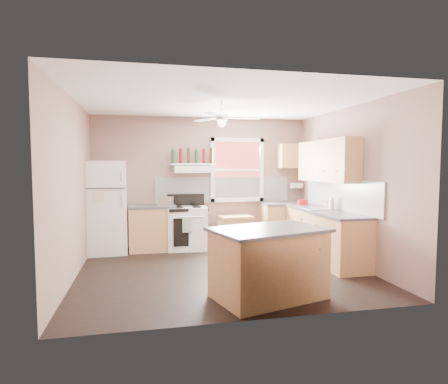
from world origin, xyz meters
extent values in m
plane|color=black|center=(0.00, 0.00, 0.00)|extent=(4.50, 4.50, 0.00)
plane|color=white|center=(0.00, 0.00, 2.70)|extent=(4.50, 4.50, 0.00)
cube|color=#826158|center=(0.00, 2.02, 1.35)|extent=(4.50, 0.05, 2.70)
cube|color=#826158|center=(2.27, 0.00, 1.35)|extent=(0.05, 4.00, 2.70)
cube|color=#826158|center=(-2.27, 0.00, 1.35)|extent=(0.05, 4.00, 2.70)
cube|color=white|center=(0.45, 1.99, 1.18)|extent=(2.90, 0.03, 0.55)
cube|color=white|center=(2.23, 0.30, 1.18)|extent=(0.03, 2.60, 0.55)
cube|color=maroon|center=(0.75, 1.98, 1.60)|extent=(1.00, 0.02, 1.20)
cube|color=white|center=(0.75, 1.96, 1.60)|extent=(1.16, 0.07, 1.36)
cube|color=white|center=(-1.93, 1.66, 0.89)|extent=(0.78, 0.76, 1.78)
cube|color=#AA7D47|center=(-1.06, 1.70, 0.43)|extent=(0.90, 0.60, 0.86)
cube|color=#3E3E41|center=(-1.06, 1.70, 0.88)|extent=(0.92, 0.62, 0.04)
cube|color=silver|center=(-0.80, 1.60, 0.99)|extent=(0.32, 0.25, 0.18)
cube|color=white|center=(-0.36, 1.65, 0.43)|extent=(0.83, 0.70, 0.86)
cube|color=white|center=(-0.23, 1.75, 1.62)|extent=(0.78, 0.50, 0.14)
cube|color=white|center=(-0.23, 1.87, 1.72)|extent=(0.90, 0.26, 0.03)
cube|color=#AA7D47|center=(0.63, 1.64, 0.33)|extent=(0.70, 0.52, 0.65)
cube|color=#AA7D47|center=(1.75, 1.70, 0.43)|extent=(1.00, 0.60, 0.86)
cube|color=#AA7D47|center=(1.95, 0.30, 0.43)|extent=(0.60, 2.20, 0.86)
cube|color=#3E3E41|center=(1.75, 1.70, 0.88)|extent=(1.02, 0.62, 0.04)
cube|color=#3E3E41|center=(1.94, 0.30, 0.88)|extent=(0.62, 2.22, 0.04)
cube|color=silver|center=(1.94, 0.50, 0.90)|extent=(0.55, 0.45, 0.03)
cylinder|color=silver|center=(2.10, 0.50, 0.97)|extent=(0.03, 0.03, 0.14)
cube|color=#AA7D47|center=(2.08, 0.50, 1.78)|extent=(0.33, 1.80, 0.76)
cube|color=#AA7D47|center=(1.95, 1.83, 1.90)|extent=(0.60, 0.33, 0.52)
cylinder|color=white|center=(2.07, 1.86, 1.25)|extent=(0.26, 0.12, 0.12)
cube|color=#AA7D47|center=(0.33, -1.35, 0.43)|extent=(1.51, 1.17, 0.86)
cube|color=#3E3E41|center=(0.33, -1.35, 0.88)|extent=(1.61, 1.27, 0.04)
cylinder|color=white|center=(0.00, 0.00, 2.45)|extent=(0.20, 0.20, 0.08)
imported|color=silver|center=(2.12, 0.36, 1.03)|extent=(0.12, 0.12, 0.26)
cube|color=red|center=(1.93, 1.20, 0.95)|extent=(0.19, 0.14, 0.10)
cylinder|color=#143819|center=(-0.63, 1.87, 1.87)|extent=(0.06, 0.06, 0.27)
cylinder|color=#590F0F|center=(-0.47, 1.87, 1.88)|extent=(0.06, 0.06, 0.29)
cylinder|color=#3F230F|center=(-0.31, 1.87, 1.89)|extent=(0.06, 0.06, 0.31)
cylinder|color=#143819|center=(-0.15, 1.87, 1.87)|extent=(0.06, 0.06, 0.27)
cylinder|color=#590F0F|center=(0.01, 1.87, 1.88)|extent=(0.06, 0.06, 0.29)
cylinder|color=#3F230F|center=(0.17, 1.87, 1.89)|extent=(0.06, 0.06, 0.31)
camera|label=1|loc=(-1.22, -5.83, 1.70)|focal=30.00mm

